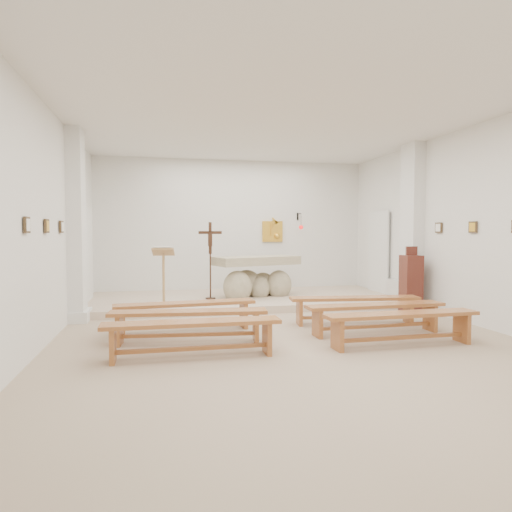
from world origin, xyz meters
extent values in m
cube|color=tan|center=(0.00, 0.00, 0.00)|extent=(7.00, 10.00, 0.00)
cube|color=silver|center=(-3.49, 0.00, 1.75)|extent=(0.02, 10.00, 3.50)
cube|color=silver|center=(3.49, 0.00, 1.75)|extent=(0.02, 10.00, 3.50)
cube|color=silver|center=(0.00, 4.99, 1.75)|extent=(7.00, 0.02, 3.50)
cube|color=silver|center=(0.00, 0.00, 3.49)|extent=(7.00, 10.00, 0.02)
cube|color=beige|center=(0.00, 3.50, 0.07)|extent=(6.98, 3.00, 0.15)
cube|color=white|center=(-3.37, 2.00, 1.75)|extent=(0.26, 0.55, 3.50)
cube|color=white|center=(3.37, 2.00, 1.75)|extent=(0.26, 0.55, 3.50)
cube|color=gold|center=(1.05, 4.96, 1.65)|extent=(0.55, 0.04, 0.55)
cube|color=black|center=(1.75, 4.97, 2.05)|extent=(0.04, 0.02, 0.20)
cylinder|color=black|center=(1.75, 4.82, 2.12)|extent=(0.02, 0.30, 0.02)
cylinder|color=black|center=(1.75, 4.67, 1.95)|extent=(0.01, 0.01, 0.34)
sphere|color=red|center=(1.75, 4.67, 1.76)|extent=(0.11, 0.11, 0.11)
cube|color=#44321E|center=(-3.47, -0.80, 1.72)|extent=(0.03, 0.20, 0.20)
cube|color=#44321E|center=(-3.47, 0.20, 1.72)|extent=(0.03, 0.20, 0.20)
cube|color=#44321E|center=(-3.47, 1.20, 1.72)|extent=(0.03, 0.20, 0.20)
cube|color=#44321E|center=(3.47, 0.20, 1.72)|extent=(0.03, 0.20, 0.20)
cube|color=#44321E|center=(3.47, 1.20, 1.72)|extent=(0.03, 0.20, 0.20)
cube|color=silver|center=(-3.43, 2.70, 0.27)|extent=(0.10, 0.85, 0.52)
cube|color=silver|center=(3.43, 2.70, 0.27)|extent=(0.10, 0.85, 0.52)
ellipsoid|color=#BAAE8E|center=(-0.22, 3.07, 0.42)|extent=(0.64, 0.54, 0.72)
ellipsoid|color=#BAAE8E|center=(0.83, 3.45, 0.40)|extent=(0.59, 0.51, 0.68)
ellipsoid|color=#BAAE8E|center=(0.07, 3.53, 0.44)|extent=(0.68, 0.58, 0.64)
ellipsoid|color=#BAAE8E|center=(0.49, 3.63, 0.38)|extent=(0.55, 0.47, 0.59)
ellipsoid|color=#BAAE8E|center=(0.35, 3.37, 0.35)|extent=(0.47, 0.40, 0.55)
cube|color=#BAAE8E|center=(0.29, 3.40, 0.98)|extent=(2.11, 1.34, 0.19)
cube|color=tan|center=(-1.82, 2.49, 0.17)|extent=(0.40, 0.40, 0.04)
cylinder|color=tan|center=(-1.82, 2.49, 0.67)|extent=(0.05, 0.05, 1.04)
cube|color=tan|center=(-1.82, 2.47, 1.24)|extent=(0.47, 0.36, 0.17)
cube|color=white|center=(-1.83, 2.43, 1.29)|extent=(0.40, 0.29, 0.13)
cylinder|color=#391E12|center=(-0.80, 3.24, 0.16)|extent=(0.22, 0.22, 0.03)
cylinder|color=#391E12|center=(-0.80, 3.24, 0.66)|extent=(0.03, 0.03, 1.03)
cube|color=#391E12|center=(-0.80, 3.24, 1.50)|extent=(0.07, 0.06, 0.70)
cube|color=#391E12|center=(-0.80, 3.24, 1.62)|extent=(0.51, 0.13, 0.07)
cube|color=#391E12|center=(-0.80, 3.21, 1.47)|extent=(0.10, 0.05, 0.30)
imported|color=#2A6327|center=(-0.24, 3.23, 0.42)|extent=(0.53, 0.47, 0.54)
cube|color=#4E2116|center=(3.10, 1.55, 0.58)|extent=(0.37, 0.37, 1.16)
cube|color=#4E2116|center=(3.10, 1.55, 1.25)|extent=(0.23, 0.06, 0.19)
cube|color=#A35D2F|center=(-1.49, 0.68, 0.46)|extent=(2.32, 0.58, 0.05)
cube|color=#A35D2F|center=(-2.47, 0.59, 0.22)|extent=(0.09, 0.34, 0.44)
cube|color=#A35D2F|center=(-0.50, 0.78, 0.22)|extent=(0.09, 0.34, 0.44)
cube|color=#A35D2F|center=(-1.49, 0.68, 0.13)|extent=(1.93, 0.25, 0.05)
cube|color=#A35D2F|center=(1.49, 0.68, 0.46)|extent=(2.32, 0.64, 0.05)
cube|color=#A35D2F|center=(0.50, 0.80, 0.22)|extent=(0.10, 0.34, 0.44)
cube|color=#A35D2F|center=(2.47, 0.56, 0.22)|extent=(0.10, 0.34, 0.44)
cube|color=#A35D2F|center=(1.49, 0.68, 0.13)|extent=(1.92, 0.30, 0.05)
cube|color=#A35D2F|center=(-1.49, -0.13, 0.46)|extent=(2.32, 0.59, 0.05)
cube|color=#A35D2F|center=(-2.47, -0.03, 0.22)|extent=(0.09, 0.34, 0.44)
cube|color=#A35D2F|center=(-0.50, -0.22, 0.22)|extent=(0.09, 0.34, 0.44)
cube|color=#A35D2F|center=(-1.49, -0.13, 0.13)|extent=(1.93, 0.25, 0.05)
cube|color=#A35D2F|center=(1.49, -0.13, 0.46)|extent=(2.30, 0.42, 0.05)
cube|color=#A35D2F|center=(0.50, -0.15, 0.22)|extent=(0.07, 0.34, 0.44)
cube|color=#A35D2F|center=(2.48, -0.10, 0.22)|extent=(0.07, 0.34, 0.44)
cube|color=#A35D2F|center=(1.49, -0.13, 0.13)|extent=(1.93, 0.11, 0.05)
cube|color=#A35D2F|center=(-1.49, -0.93, 0.46)|extent=(2.30, 0.37, 0.05)
cube|color=#A35D2F|center=(-2.48, -0.94, 0.22)|extent=(0.06, 0.33, 0.44)
cube|color=#A35D2F|center=(-0.50, -0.93, 0.22)|extent=(0.06, 0.33, 0.44)
cube|color=#A35D2F|center=(-1.49, -0.93, 0.13)|extent=(1.93, 0.07, 0.05)
cube|color=#A35D2F|center=(1.49, -0.93, 0.46)|extent=(2.30, 0.43, 0.05)
cube|color=#A35D2F|center=(0.50, -0.96, 0.22)|extent=(0.07, 0.34, 0.44)
cube|color=#A35D2F|center=(2.48, -0.91, 0.22)|extent=(0.07, 0.34, 0.44)
cube|color=#A35D2F|center=(1.49, -0.93, 0.13)|extent=(1.93, 0.11, 0.05)
camera|label=1|loc=(-1.89, -6.81, 1.63)|focal=32.00mm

